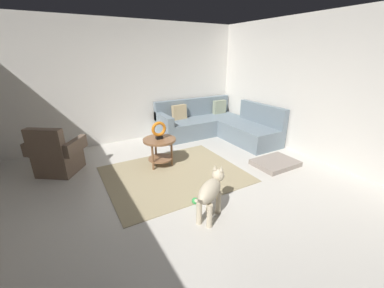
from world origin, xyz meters
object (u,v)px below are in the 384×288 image
(sectional_couch, at_px, (217,125))
(side_table, at_px, (160,145))
(dog_bed_mat, at_px, (275,163))
(dog, at_px, (211,191))
(torus_sculpture, at_px, (159,130))
(armchair, at_px, (57,156))
(dog_toy_ball, at_px, (195,201))

(sectional_couch, xyz_separation_m, side_table, (-1.91, -0.87, 0.13))
(dog_bed_mat, height_order, dog, dog)
(dog, bearing_deg, torus_sculpture, 144.86)
(armchair, distance_m, dog_bed_mat, 3.97)
(torus_sculpture, height_order, dog, torus_sculpture)
(dog_bed_mat, distance_m, dog, 2.06)
(sectional_couch, height_order, torus_sculpture, sectional_couch)
(dog_bed_mat, xyz_separation_m, dog_toy_ball, (-1.96, -0.31, 0.00))
(sectional_couch, distance_m, side_table, 2.10)
(dog, relative_size, dog_toy_ball, 7.78)
(sectional_couch, distance_m, dog_bed_mat, 1.96)
(torus_sculpture, distance_m, dog_toy_ball, 1.53)
(dog, bearing_deg, dog_bed_mat, 74.12)
(armchair, relative_size, side_table, 1.67)
(armchair, distance_m, side_table, 1.79)
(sectional_couch, xyz_separation_m, dog_bed_mat, (-0.01, -1.94, -0.24))
(torus_sculpture, relative_size, dog_bed_mat, 0.41)
(side_table, distance_m, dog_toy_ball, 1.43)
(side_table, relative_size, dog_toy_ball, 6.41)
(armchair, bearing_deg, sectional_couch, 38.63)
(armchair, relative_size, dog, 1.37)
(side_table, xyz_separation_m, dog_bed_mat, (1.90, -1.07, -0.37))
(armchair, bearing_deg, torus_sculpture, 14.11)
(torus_sculpture, bearing_deg, dog, -90.72)
(side_table, distance_m, dog, 1.71)
(sectional_couch, bearing_deg, side_table, -155.38)
(torus_sculpture, distance_m, dog_bed_mat, 2.28)
(dog_toy_ball, bearing_deg, dog_bed_mat, 9.10)
(sectional_couch, relative_size, dog_bed_mat, 2.81)
(armchair, height_order, torus_sculpture, armchair)
(armchair, bearing_deg, dog_bed_mat, 9.33)
(sectional_couch, bearing_deg, dog_bed_mat, -90.16)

